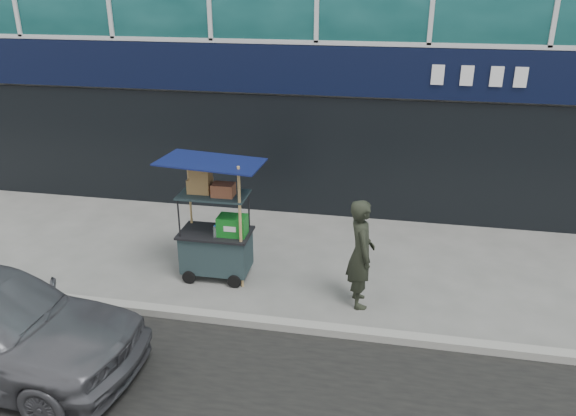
# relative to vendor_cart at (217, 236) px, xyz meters

# --- Properties ---
(ground) EXTENTS (80.00, 80.00, 0.00)m
(ground) POSITION_rel_vendor_cart_xyz_m (1.13, -1.05, -0.71)
(ground) COLOR #61625D
(ground) RESTS_ON ground
(curb) EXTENTS (80.00, 0.18, 0.12)m
(curb) POSITION_rel_vendor_cart_xyz_m (1.13, -1.25, -0.65)
(curb) COLOR gray
(curb) RESTS_ON ground
(vendor_cart) EXTENTS (1.52, 1.07, 2.03)m
(vendor_cart) POSITION_rel_vendor_cart_xyz_m (0.00, 0.00, 0.00)
(vendor_cart) COLOR #1B2B2E
(vendor_cart) RESTS_ON ground
(vendor_man) EXTENTS (0.53, 0.68, 1.65)m
(vendor_man) POSITION_rel_vendor_cart_xyz_m (2.30, -0.39, 0.11)
(vendor_man) COLOR black
(vendor_man) RESTS_ON ground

